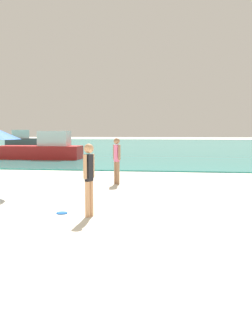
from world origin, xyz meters
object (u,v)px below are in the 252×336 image
person_distant (117,158)px  boat_near (43,149)px  boat_far (27,140)px  person_standing (89,175)px  frisbee (62,213)px

person_distant → boat_near: bearing=-15.9°
boat_near → boat_far: boat_far is taller
boat_far → person_standing: bearing=-90.4°
person_standing → frisbee: size_ratio=6.34×
boat_far → boat_near: bearing=-89.7°
frisbee → boat_far: boat_far is taller
person_standing → boat_near: boat_near is taller
frisbee → person_distant: (0.44, 4.73, 0.88)m
frisbee → person_distant: 4.83m
frisbee → boat_far: (-14.75, 34.02, 0.68)m
person_standing → frisbee: 1.11m
frisbee → boat_near: size_ratio=0.05×
frisbee → boat_far: 37.08m
boat_near → frisbee: bearing=111.2°
boat_far → person_distant: bearing=-87.2°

